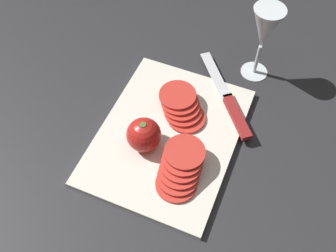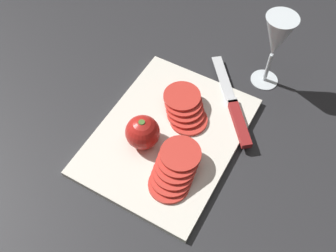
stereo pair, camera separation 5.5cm
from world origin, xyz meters
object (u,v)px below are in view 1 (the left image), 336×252
knife (232,108)px  tomato_slice_stack_near (181,106)px  tomato_slice_stack_far (180,168)px  wine_glass (265,31)px  whole_tomato (144,135)px

knife → tomato_slice_stack_near: bearing=74.8°
knife → tomato_slice_stack_far: tomato_slice_stack_far is taller
knife → tomato_slice_stack_near: tomato_slice_stack_near is taller
wine_glass → whole_tomato: size_ratio=2.60×
wine_glass → knife: bearing=-5.3°
whole_tomato → tomato_slice_stack_far: 0.10m
knife → tomato_slice_stack_far: bearing=126.5°
tomato_slice_stack_near → tomato_slice_stack_far: 0.15m
wine_glass → tomato_slice_stack_far: 0.35m
knife → tomato_slice_stack_far: (0.19, -0.05, 0.01)m
wine_glass → tomato_slice_stack_near: 0.24m
tomato_slice_stack_near → whole_tomato: bearing=-19.1°
knife → tomato_slice_stack_near: (0.05, -0.10, 0.01)m
wine_glass → whole_tomato: (0.30, -0.15, -0.08)m
wine_glass → whole_tomato: 0.34m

